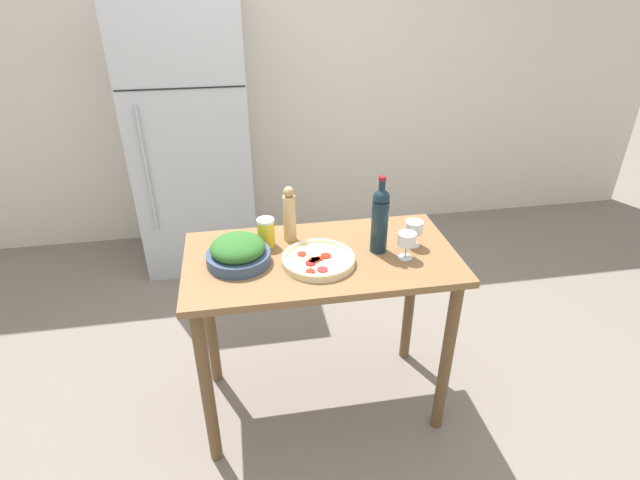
% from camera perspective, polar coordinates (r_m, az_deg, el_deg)
% --- Properties ---
extents(ground_plane, '(14.00, 14.00, 0.00)m').
position_cam_1_polar(ground_plane, '(2.76, 0.12, -17.78)').
color(ground_plane, slate).
extents(wall_back, '(6.40, 0.08, 2.60)m').
position_cam_1_polar(wall_back, '(3.95, -5.23, 18.71)').
color(wall_back, silver).
rests_on(wall_back, ground_plane).
extents(refrigerator, '(0.79, 0.69, 1.88)m').
position_cam_1_polar(refrigerator, '(3.67, -14.44, 11.21)').
color(refrigerator, '#B7BCC1').
rests_on(refrigerator, ground_plane).
extents(prep_counter, '(1.20, 0.63, 0.89)m').
position_cam_1_polar(prep_counter, '(2.28, 0.14, -5.04)').
color(prep_counter, brown).
rests_on(prep_counter, ground_plane).
extents(wine_bottle, '(0.07, 0.07, 0.35)m').
position_cam_1_polar(wine_bottle, '(2.17, 6.85, 2.47)').
color(wine_bottle, '#142833').
rests_on(wine_bottle, prep_counter).
extents(wine_glass_near, '(0.08, 0.08, 0.12)m').
position_cam_1_polar(wine_glass_near, '(2.17, 9.89, -0.05)').
color(wine_glass_near, silver).
rests_on(wine_glass_near, prep_counter).
extents(wine_glass_far, '(0.08, 0.08, 0.12)m').
position_cam_1_polar(wine_glass_far, '(2.27, 10.68, 1.32)').
color(wine_glass_far, silver).
rests_on(wine_glass_far, prep_counter).
extents(pepper_mill, '(0.06, 0.06, 0.27)m').
position_cam_1_polar(pepper_mill, '(2.26, -3.51, 2.90)').
color(pepper_mill, tan).
rests_on(pepper_mill, prep_counter).
extents(salad_bowl, '(0.27, 0.27, 0.12)m').
position_cam_1_polar(salad_bowl, '(2.14, -9.34, -1.35)').
color(salad_bowl, '#384C6B').
rests_on(salad_bowl, prep_counter).
extents(homemade_pizza, '(0.32, 0.32, 0.04)m').
position_cam_1_polar(homemade_pizza, '(2.13, -0.17, -2.22)').
color(homemade_pizza, beige).
rests_on(homemade_pizza, prep_counter).
extents(salt_canister, '(0.08, 0.08, 0.13)m').
position_cam_1_polar(salt_canister, '(2.25, -6.19, 0.89)').
color(salt_canister, yellow).
rests_on(salt_canister, prep_counter).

